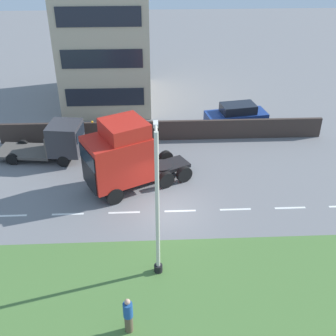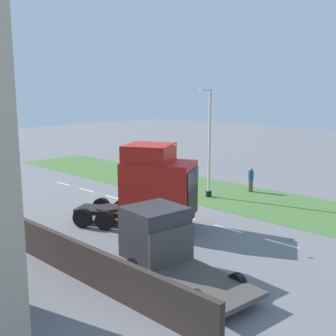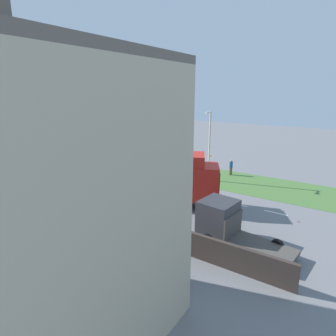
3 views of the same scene
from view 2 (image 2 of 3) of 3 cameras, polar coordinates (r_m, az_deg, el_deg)
ground_plane at (r=26.49m, az=-2.00°, el=-5.48°), size 120.00×120.00×0.00m
grass_verge at (r=30.83m, az=6.03°, el=-3.23°), size 7.00×44.00×0.01m
lane_markings at (r=26.98m, az=-3.04°, el=-5.19°), size 0.16×21.00×0.00m
boundary_wall at (r=21.29m, az=-19.84°, el=-7.99°), size 0.25×24.00×1.52m
lorry_cab at (r=22.42m, az=-1.91°, el=-2.48°), size 5.22×6.78×4.63m
flatbed_truck at (r=16.95m, az=-0.76°, el=-9.77°), size 2.91×6.17×2.67m
lamp_post at (r=28.75m, az=5.57°, el=2.55°), size 1.32×0.40×7.40m
pedestrian at (r=31.13m, az=11.15°, el=-1.57°), size 0.39×0.39×1.81m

